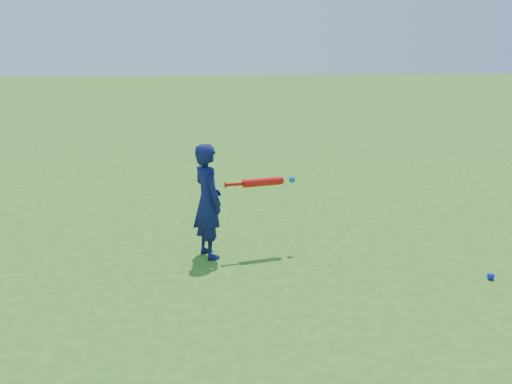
% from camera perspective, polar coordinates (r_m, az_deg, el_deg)
% --- Properties ---
extents(ground, '(80.00, 80.00, 0.00)m').
position_cam_1_polar(ground, '(5.91, -2.74, -5.80)').
color(ground, '#2D6919').
rests_on(ground, ground).
extents(child, '(0.41, 0.49, 1.14)m').
position_cam_1_polar(child, '(5.58, -4.85, -0.91)').
color(child, '#10144B').
rests_on(child, ground).
extents(ground_ball_blue, '(0.07, 0.07, 0.07)m').
position_cam_1_polar(ground_ball_blue, '(5.57, 22.43, -7.79)').
color(ground_ball_blue, '#0D16E0').
rests_on(ground_ball_blue, ground).
extents(bat_swing, '(0.73, 0.22, 0.08)m').
position_cam_1_polar(bat_swing, '(5.67, 0.89, 1.02)').
color(bat_swing, red).
rests_on(bat_swing, ground).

